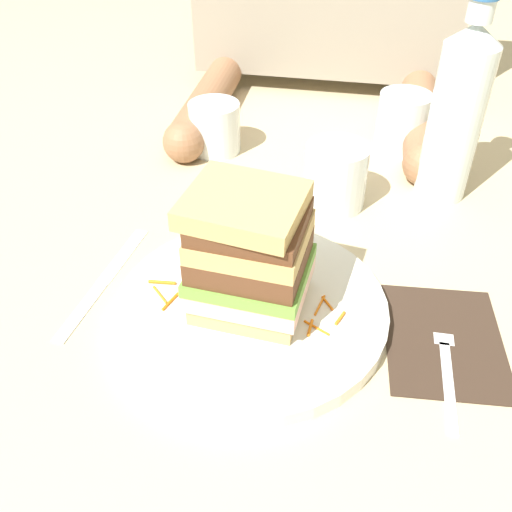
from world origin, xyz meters
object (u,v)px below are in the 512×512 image
(juice_glass, at_px, (335,179))
(empty_tumbler_0, at_px, (402,123))
(napkin_dark, at_px, (444,343))
(empty_tumbler_1, at_px, (215,127))
(knife, at_px, (102,283))
(fork, at_px, (447,357))
(water_bottle, at_px, (457,112))
(sandwich, at_px, (250,255))
(main_plate, at_px, (251,309))

(juice_glass, distance_m, empty_tumbler_0, 0.19)
(napkin_dark, bearing_deg, empty_tumbler_1, 132.69)
(knife, bearing_deg, empty_tumbler_1, 81.09)
(fork, bearing_deg, knife, 173.49)
(empty_tumbler_1, bearing_deg, knife, -98.91)
(juice_glass, distance_m, water_bottle, 0.17)
(fork, height_order, water_bottle, water_bottle)
(sandwich, distance_m, water_bottle, 0.36)
(water_bottle, relative_size, empty_tumbler_0, 2.98)
(sandwich, xyz_separation_m, juice_glass, (0.07, 0.23, -0.04))
(juice_glass, bearing_deg, napkin_dark, -60.71)
(fork, relative_size, empty_tumbler_1, 2.14)
(empty_tumbler_0, bearing_deg, empty_tumbler_1, -168.81)
(knife, xyz_separation_m, empty_tumbler_0, (0.33, 0.39, 0.04))
(empty_tumbler_0, bearing_deg, water_bottle, -64.64)
(fork, distance_m, knife, 0.38)
(fork, distance_m, empty_tumbler_1, 0.50)
(knife, distance_m, juice_glass, 0.33)
(main_plate, relative_size, knife, 1.44)
(napkin_dark, bearing_deg, main_plate, 178.89)
(main_plate, xyz_separation_m, empty_tumbler_1, (-0.12, 0.35, 0.03))
(fork, height_order, empty_tumbler_1, empty_tumbler_1)
(juice_glass, bearing_deg, knife, -138.63)
(empty_tumbler_0, bearing_deg, napkin_dark, -83.72)
(empty_tumbler_1, bearing_deg, empty_tumbler_0, 11.19)
(fork, relative_size, knife, 0.83)
(sandwich, distance_m, empty_tumbler_0, 0.43)
(water_bottle, bearing_deg, empty_tumbler_1, 169.64)
(juice_glass, height_order, empty_tumbler_1, juice_glass)
(napkin_dark, relative_size, juice_glass, 1.81)
(juice_glass, bearing_deg, fork, -62.84)
(sandwich, bearing_deg, water_bottle, 53.48)
(main_plate, xyz_separation_m, empty_tumbler_0, (0.16, 0.40, 0.04))
(sandwich, relative_size, fork, 0.81)
(fork, height_order, empty_tumbler_0, empty_tumbler_0)
(napkin_dark, xyz_separation_m, water_bottle, (0.01, 0.29, 0.12))
(main_plate, height_order, water_bottle, water_bottle)
(empty_tumbler_0, height_order, empty_tumbler_1, empty_tumbler_0)
(sandwich, xyz_separation_m, knife, (-0.18, 0.02, -0.08))
(fork, xyz_separation_m, empty_tumbler_1, (-0.33, 0.37, 0.03))
(napkin_dark, bearing_deg, fork, -89.55)
(knife, height_order, empty_tumbler_0, empty_tumbler_0)
(empty_tumbler_0, bearing_deg, juice_glass, -117.03)
(water_bottle, bearing_deg, juice_glass, -158.98)
(napkin_dark, distance_m, fork, 0.02)
(water_bottle, bearing_deg, knife, -145.10)
(empty_tumbler_0, bearing_deg, knife, -130.63)
(sandwich, distance_m, empty_tumbler_1, 0.37)
(water_bottle, distance_m, empty_tumbler_0, 0.15)
(sandwich, xyz_separation_m, fork, (0.20, -0.03, -0.08))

